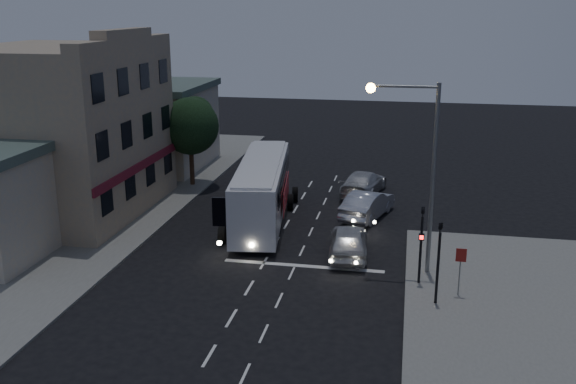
% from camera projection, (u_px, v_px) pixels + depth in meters
% --- Properties ---
extents(ground, '(120.00, 120.00, 0.00)m').
position_uv_depth(ground, '(254.00, 279.00, 30.20)').
color(ground, black).
extents(sidewalk_near, '(12.00, 24.00, 0.12)m').
position_uv_depth(sidewalk_near, '(565.00, 347.00, 24.07)').
color(sidewalk_near, slate).
rests_on(sidewalk_near, ground).
extents(sidewalk_far, '(12.00, 50.00, 0.12)m').
position_uv_depth(sidewalk_far, '(83.00, 211.00, 40.07)').
color(sidewalk_far, slate).
rests_on(sidewalk_far, ground).
extents(road_markings, '(8.00, 30.55, 0.01)m').
position_uv_depth(road_markings, '(294.00, 255.00, 33.08)').
color(road_markings, silver).
rests_on(road_markings, ground).
extents(tour_bus, '(4.08, 12.24, 3.68)m').
position_uv_depth(tour_bus, '(262.00, 189.00, 37.84)').
color(tour_bus, silver).
rests_on(tour_bus, ground).
extents(car_suv, '(2.30, 4.95, 1.64)m').
position_uv_depth(car_suv, '(349.00, 241.00, 32.82)').
color(car_suv, silver).
rests_on(car_suv, ground).
extents(car_sedan_a, '(3.17, 5.34, 1.66)m').
position_uv_depth(car_sedan_a, '(367.00, 204.00, 38.73)').
color(car_sedan_a, silver).
rests_on(car_sedan_a, ground).
extents(car_sedan_b, '(3.21, 5.84, 1.60)m').
position_uv_depth(car_sedan_b, '(363.00, 183.00, 43.55)').
color(car_sedan_b, silver).
rests_on(car_sedan_b, ground).
extents(traffic_signal_main, '(0.25, 0.35, 4.10)m').
position_uv_depth(traffic_signal_main, '(421.00, 236.00, 28.88)').
color(traffic_signal_main, black).
rests_on(traffic_signal_main, sidewalk_near).
extents(traffic_signal_side, '(0.18, 0.15, 4.10)m').
position_uv_depth(traffic_signal_side, '(439.00, 253.00, 26.89)').
color(traffic_signal_side, black).
rests_on(traffic_signal_side, sidewalk_near).
extents(regulatory_sign, '(0.45, 0.12, 2.20)m').
position_uv_depth(regulatory_sign, '(460.00, 264.00, 27.85)').
color(regulatory_sign, slate).
rests_on(regulatory_sign, sidewalk_near).
extents(streetlight, '(3.32, 0.44, 9.00)m').
position_uv_depth(streetlight, '(420.00, 157.00, 29.34)').
color(streetlight, slate).
rests_on(streetlight, sidewalk_near).
extents(main_building, '(10.12, 12.00, 11.00)m').
position_uv_depth(main_building, '(61.00, 130.00, 38.81)').
color(main_building, tan).
rests_on(main_building, sidewalk_far).
extents(low_building_north, '(9.40, 9.40, 6.50)m').
position_uv_depth(low_building_north, '(148.00, 124.00, 50.54)').
color(low_building_north, '#C2AE90').
rests_on(low_building_north, sidewalk_far).
extents(street_tree, '(4.00, 4.00, 6.20)m').
position_uv_depth(street_tree, '(190.00, 123.00, 44.58)').
color(street_tree, black).
rests_on(street_tree, sidewalk_far).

